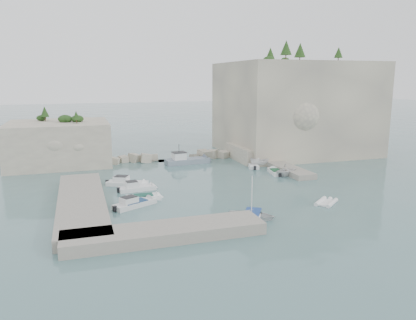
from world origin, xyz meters
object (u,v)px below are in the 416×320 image
object	(u,v)px
tender_east_d	(262,166)
work_boat	(188,163)
tender_east_c	(253,167)
tender_east_a	(286,176)
motorboat_b	(137,190)
inflatable_dinghy	(326,204)
tender_east_b	(276,174)
motorboat_c	(143,200)
motorboat_a	(127,185)
rowboat	(251,219)
motorboat_d	(135,206)

from	to	relation	value
tender_east_d	work_boat	xyz separation A→B (m)	(-11.07, 5.71, 0.00)
tender_east_c	tender_east_d	size ratio (longest dim) A/B	0.91
tender_east_a	tender_east_d	world-z (taller)	tender_east_a
motorboat_b	inflatable_dinghy	xyz separation A→B (m)	(19.77, -12.29, 0.00)
tender_east_b	tender_east_a	bearing A→B (deg)	-143.13
work_boat	motorboat_b	bearing A→B (deg)	-130.93
motorboat_c	inflatable_dinghy	distance (m)	21.23
motorboat_a	motorboat_b	world-z (taller)	same
tender_east_b	tender_east_d	distance (m)	5.66
motorboat_b	inflatable_dinghy	distance (m)	23.27
tender_east_a	tender_east_c	world-z (taller)	tender_east_a
motorboat_b	rowboat	bearing A→B (deg)	-62.17
rowboat	tender_east_b	bearing A→B (deg)	-1.86
motorboat_b	work_boat	world-z (taller)	work_boat
motorboat_b	tender_east_c	bearing A→B (deg)	16.73
motorboat_b	motorboat_c	distance (m)	4.26
motorboat_b	tender_east_c	size ratio (longest dim) A/B	1.13
tender_east_a	tender_east_b	bearing A→B (deg)	15.24
tender_east_b	rowboat	bearing A→B (deg)	156.84
rowboat	tender_east_b	distance (m)	20.78
motorboat_d	motorboat_b	world-z (taller)	same
motorboat_c	work_boat	world-z (taller)	work_boat
motorboat_a	rowboat	xyz separation A→B (m)	(10.44, -17.23, 0.00)
motorboat_c	rowboat	bearing A→B (deg)	-46.43
inflatable_dinghy	work_boat	bearing A→B (deg)	70.30
motorboat_c	tender_east_a	bearing A→B (deg)	14.42
motorboat_c	rowboat	world-z (taller)	rowboat
motorboat_d	tender_east_c	world-z (taller)	motorboat_d
motorboat_a	motorboat_b	bearing A→B (deg)	-46.43
motorboat_b	work_boat	distance (m)	17.69
motorboat_c	tender_east_b	world-z (taller)	same
motorboat_c	tender_east_a	distance (m)	22.54
rowboat	motorboat_c	bearing A→B (deg)	75.17
motorboat_b	tender_east_c	distance (m)	21.44
tender_east_a	motorboat_a	bearing A→B (deg)	74.87
motorboat_d	tender_east_d	xyz separation A→B (m)	(22.79, 15.07, 0.00)
inflatable_dinghy	tender_east_d	xyz separation A→B (m)	(1.81, 20.81, 0.00)
motorboat_b	motorboat_a	bearing A→B (deg)	101.74
tender_east_a	work_boat	bearing A→B (deg)	30.48
tender_east_d	motorboat_c	bearing A→B (deg)	103.71
inflatable_dinghy	tender_east_a	distance (m)	13.62
tender_east_c	tender_east_b	bearing A→B (deg)	-150.29
motorboat_c	tender_east_c	distance (m)	23.31
motorboat_d	motorboat_c	bearing A→B (deg)	32.50
motorboat_d	tender_east_c	bearing A→B (deg)	7.69
motorboat_d	motorboat_c	size ratio (longest dim) A/B	1.26
tender_east_d	work_boat	distance (m)	12.45
tender_east_b	tender_east_c	xyz separation A→B (m)	(-1.34, 5.33, 0.00)
motorboat_c	rowboat	xyz separation A→B (m)	(9.41, -10.09, 0.00)
motorboat_d	motorboat_c	xyz separation A→B (m)	(1.33, 2.29, 0.00)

